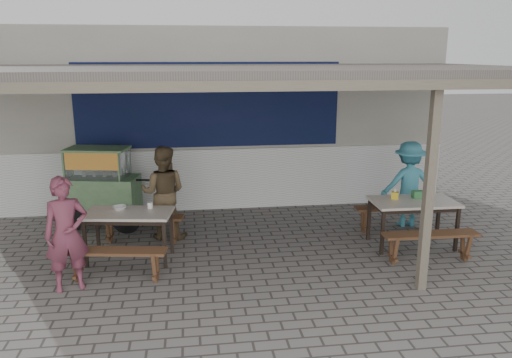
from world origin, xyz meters
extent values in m
plane|color=#645F5A|center=(0.00, 0.00, 0.00)|extent=(60.00, 60.00, 0.00)
cube|color=#B4AFA2|center=(0.00, 3.60, 1.75)|extent=(9.00, 1.20, 3.50)
cube|color=white|center=(0.00, 2.97, 0.60)|extent=(9.00, 0.10, 1.20)
cube|color=#0F1346|center=(-0.20, 2.98, 2.05)|extent=(5.00, 0.03, 1.60)
cube|color=#564F4A|center=(0.00, 1.00, 2.75)|extent=(9.00, 4.20, 0.12)
cube|color=#6E6553|center=(0.00, -1.05, 2.65)|extent=(9.00, 0.12, 0.12)
cube|color=#6E6553|center=(2.35, -0.90, 1.35)|extent=(0.11, 0.11, 2.70)
cube|color=beige|center=(-1.52, 0.57, 0.73)|extent=(1.35, 0.85, 0.04)
cube|color=black|center=(-1.52, 0.57, 0.67)|extent=(1.23, 0.73, 0.06)
cube|color=black|center=(-2.12, 0.38, 0.35)|extent=(0.05, 0.05, 0.71)
cube|color=black|center=(-1.00, 0.21, 0.35)|extent=(0.05, 0.05, 0.71)
cube|color=black|center=(-2.04, 0.92, 0.35)|extent=(0.05, 0.05, 0.71)
cube|color=black|center=(-0.92, 0.75, 0.35)|extent=(0.05, 0.05, 0.71)
cube|color=brown|center=(-1.63, -0.14, 0.43)|extent=(1.39, 0.48, 0.04)
cube|color=brown|center=(-2.15, -0.06, 0.21)|extent=(0.09, 0.28, 0.41)
cube|color=brown|center=(-1.11, -0.22, 0.21)|extent=(0.09, 0.28, 0.41)
cube|color=brown|center=(-1.41, 1.27, 0.43)|extent=(1.39, 0.48, 0.04)
cube|color=brown|center=(-1.94, 1.35, 0.21)|extent=(0.09, 0.28, 0.41)
cube|color=brown|center=(-0.89, 1.19, 0.21)|extent=(0.09, 0.28, 0.41)
cube|color=beige|center=(2.87, 0.57, 0.73)|extent=(1.33, 0.78, 0.04)
cube|color=black|center=(2.87, 0.57, 0.67)|extent=(1.23, 0.67, 0.06)
cube|color=black|center=(2.27, 0.27, 0.35)|extent=(0.05, 0.05, 0.71)
cube|color=black|center=(3.46, 0.24, 0.35)|extent=(0.05, 0.05, 0.71)
cube|color=black|center=(2.28, 0.89, 0.35)|extent=(0.05, 0.05, 0.71)
cube|color=black|center=(3.48, 0.87, 0.35)|extent=(0.05, 0.05, 0.71)
cube|color=brown|center=(2.86, -0.10, 0.43)|extent=(1.42, 0.31, 0.04)
cube|color=brown|center=(2.30, -0.09, 0.21)|extent=(0.06, 0.28, 0.41)
cube|color=brown|center=(3.41, -0.11, 0.21)|extent=(0.06, 0.28, 0.41)
cube|color=brown|center=(2.89, 1.23, 0.43)|extent=(1.42, 0.31, 0.04)
cube|color=brown|center=(2.33, 1.24, 0.21)|extent=(0.06, 0.28, 0.41)
cube|color=brown|center=(3.44, 1.22, 0.21)|extent=(0.06, 0.28, 0.41)
cube|color=#6D9865|center=(-2.14, 2.17, 0.59)|extent=(1.32, 0.86, 0.63)
cube|color=#6D9865|center=(-2.14, 2.17, 0.25)|extent=(1.27, 0.82, 0.05)
cylinder|color=black|center=(-2.69, 1.92, 0.25)|extent=(0.51, 0.14, 0.51)
cylinder|color=black|center=(-1.72, 1.73, 0.25)|extent=(0.51, 0.14, 0.51)
cube|color=silver|center=(-2.18, 2.18, 1.16)|extent=(1.08, 0.73, 0.50)
cube|color=#6D9865|center=(-2.18, 2.18, 1.41)|extent=(1.13, 0.77, 0.04)
cube|color=orange|center=(-2.24, 1.89, 1.24)|extent=(0.89, 0.19, 0.29)
cylinder|color=black|center=(-1.43, 2.03, 0.86)|extent=(0.63, 0.16, 0.04)
imported|color=brown|center=(-2.20, -0.29, 0.75)|extent=(0.63, 0.51, 1.51)
imported|color=brown|center=(-1.05, 1.47, 0.78)|extent=(0.84, 0.70, 1.55)
imported|color=teal|center=(3.21, 1.51, 0.76)|extent=(1.01, 0.61, 1.52)
cube|color=gold|center=(2.62, 0.70, 0.81)|extent=(0.15, 0.15, 0.11)
cube|color=#357841|center=(3.00, 0.70, 0.81)|extent=(0.18, 0.12, 0.12)
cylinder|color=white|center=(-1.22, 0.71, 0.79)|extent=(0.08, 0.08, 0.09)
imported|color=silver|center=(-1.66, 0.71, 0.78)|extent=(0.25, 0.25, 0.05)
camera|label=1|loc=(-0.60, -6.57, 2.99)|focal=35.00mm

